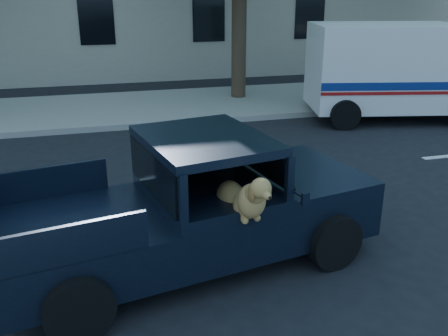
% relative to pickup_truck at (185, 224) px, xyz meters
% --- Properties ---
extents(ground, '(120.00, 120.00, 0.00)m').
position_rel_pickup_truck_xyz_m(ground, '(-1.62, -0.62, -0.57)').
color(ground, black).
rests_on(ground, ground).
extents(far_sidewalk, '(60.00, 4.00, 0.15)m').
position_rel_pickup_truck_xyz_m(far_sidewalk, '(-1.62, 8.58, -0.50)').
color(far_sidewalk, gray).
rests_on(far_sidewalk, ground).
extents(lane_stripes, '(21.60, 0.14, 0.01)m').
position_rel_pickup_truck_xyz_m(lane_stripes, '(0.38, 2.78, -0.57)').
color(lane_stripes, silver).
rests_on(lane_stripes, ground).
extents(pickup_truck, '(5.00, 2.80, 1.69)m').
position_rel_pickup_truck_xyz_m(pickup_truck, '(0.00, 0.00, 0.00)').
color(pickup_truck, black).
rests_on(pickup_truck, ground).
extents(mail_truck, '(4.85, 3.09, 2.47)m').
position_rel_pickup_truck_xyz_m(mail_truck, '(6.71, 5.92, 0.51)').
color(mail_truck, silver).
rests_on(mail_truck, ground).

